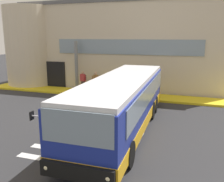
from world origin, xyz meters
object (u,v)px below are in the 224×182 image
passenger_near_column (83,80)px  safety_bollard_yellow (118,94)px  bus_main_foreground (122,104)px  passenger_by_doorway (96,81)px  entry_support_column (76,66)px

passenger_near_column → safety_bollard_yellow: passenger_near_column is taller
bus_main_foreground → passenger_near_column: bearing=127.6°
bus_main_foreground → safety_bollard_yellow: bearing=109.1°
bus_main_foreground → passenger_by_doorway: bearing=121.4°
passenger_near_column → entry_support_column: bearing=149.6°
entry_support_column → safety_bollard_yellow: entry_support_column is taller
bus_main_foreground → passenger_near_column: (-5.38, 7.00, -0.22)m
entry_support_column → passenger_by_doorway: bearing=-15.5°
passenger_by_doorway → entry_support_column: bearing=164.5°
entry_support_column → bus_main_foreground: 9.74m
passenger_near_column → passenger_by_doorway: 1.16m
safety_bollard_yellow → passenger_near_column: bearing=158.8°
safety_bollard_yellow → entry_support_column: bearing=156.9°
bus_main_foreground → passenger_near_column: 8.83m
passenger_near_column → bus_main_foreground: bearing=-52.4°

